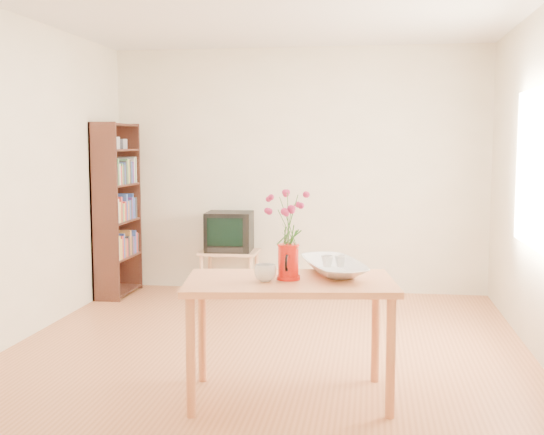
% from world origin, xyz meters
% --- Properties ---
extents(room, '(4.50, 4.50, 4.50)m').
position_xyz_m(room, '(0.03, 0.00, 1.30)').
color(room, '#AD653D').
rests_on(room, ground).
extents(table, '(1.36, 0.89, 0.75)m').
position_xyz_m(table, '(0.29, -0.93, 0.66)').
color(table, '#C46E43').
rests_on(table, ground).
extents(tv_stand, '(0.60, 0.45, 0.46)m').
position_xyz_m(tv_stand, '(-0.70, 1.97, 0.39)').
color(tv_stand, tan).
rests_on(tv_stand, ground).
extents(bookshelf, '(0.28, 0.70, 1.80)m').
position_xyz_m(bookshelf, '(-1.85, 1.75, 0.84)').
color(bookshelf, '#321710').
rests_on(bookshelf, ground).
extents(pitcher, '(0.15, 0.22, 0.22)m').
position_xyz_m(pitcher, '(0.28, -0.92, 0.85)').
color(pitcher, red).
rests_on(pitcher, table).
extents(flowers, '(0.25, 0.25, 0.36)m').
position_xyz_m(flowers, '(0.28, -0.92, 1.14)').
color(flowers, '#CA2F69').
rests_on(flowers, pitcher).
extents(mug, '(0.14, 0.14, 0.10)m').
position_xyz_m(mug, '(0.15, -1.00, 0.80)').
color(mug, white).
rests_on(mug, table).
extents(bowl, '(0.63, 0.63, 0.47)m').
position_xyz_m(bowl, '(0.54, -0.68, 0.98)').
color(bowl, white).
rests_on(bowl, table).
extents(teacup_a, '(0.09, 0.09, 0.06)m').
position_xyz_m(teacup_a, '(0.50, -0.68, 0.94)').
color(teacup_a, white).
rests_on(teacup_a, bowl).
extents(teacup_b, '(0.08, 0.08, 0.06)m').
position_xyz_m(teacup_b, '(0.59, -0.66, 0.94)').
color(teacup_b, white).
rests_on(teacup_b, bowl).
extents(television, '(0.49, 0.47, 0.41)m').
position_xyz_m(television, '(-0.70, 1.98, 0.67)').
color(television, black).
rests_on(television, tv_stand).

